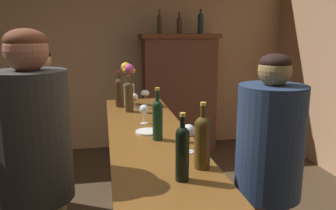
{
  "coord_description": "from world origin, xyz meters",
  "views": [
    {
      "loc": [
        -0.0,
        -1.91,
        1.68
      ],
      "look_at": [
        0.49,
        0.66,
        1.11
      ],
      "focal_mm": 36.15,
      "sensor_mm": 36.0,
      "label": 1
    }
  ],
  "objects": [
    {
      "name": "patron_in_navy",
      "position": [
        -0.55,
        1.29,
        0.84
      ],
      "size": [
        0.31,
        0.31,
        1.52
      ],
      "rotation": [
        0.0,
        0.0,
        -0.95
      ],
      "color": "#24302F",
      "rests_on": "ground"
    },
    {
      "name": "wine_bottle_rose",
      "position": [
        0.33,
        -0.52,
        1.16
      ],
      "size": [
        0.06,
        0.06,
        0.32
      ],
      "color": "black",
      "rests_on": "bar_counter"
    },
    {
      "name": "bartender",
      "position": [
        0.87,
        -0.31,
        0.85
      ],
      "size": [
        0.36,
        0.36,
        1.57
      ],
      "rotation": [
        0.0,
        0.0,
        3.16
      ],
      "color": "gray",
      "rests_on": "ground"
    },
    {
      "name": "wine_bottle_merlot",
      "position": [
        0.31,
        0.08,
        1.16
      ],
      "size": [
        0.06,
        0.06,
        0.33
      ],
      "color": "black",
      "rests_on": "bar_counter"
    },
    {
      "name": "wine_bottle_chardonnay",
      "position": [
        0.46,
        -0.4,
        1.16
      ],
      "size": [
        0.08,
        0.08,
        0.33
      ],
      "color": "#493312",
      "rests_on": "bar_counter"
    },
    {
      "name": "bar_counter",
      "position": [
        0.28,
        0.28,
        0.51
      ],
      "size": [
        0.53,
        2.27,
        1.02
      ],
      "color": "brown",
      "rests_on": "ground"
    },
    {
      "name": "display_bottle_left",
      "position": [
        0.76,
        2.67,
        1.79
      ],
      "size": [
        0.06,
        0.06,
        0.32
      ],
      "color": "#3F3317",
      "rests_on": "display_cabinet"
    },
    {
      "name": "display_bottle_center",
      "position": [
        1.33,
        2.67,
        1.8
      ],
      "size": [
        0.08,
        0.08,
        0.33
      ],
      "color": "#1C2F35",
      "rests_on": "display_cabinet"
    },
    {
      "name": "wine_glass_rear",
      "position": [
        0.36,
        1.1,
        1.12
      ],
      "size": [
        0.08,
        0.08,
        0.14
      ],
      "color": "white",
      "rests_on": "bar_counter"
    },
    {
      "name": "wine_glass_mid",
      "position": [
        0.26,
        1.01,
        1.11
      ],
      "size": [
        0.07,
        0.07,
        0.13
      ],
      "color": "white",
      "rests_on": "bar_counter"
    },
    {
      "name": "wall_back",
      "position": [
        0.0,
        3.0,
        1.38
      ],
      "size": [
        5.42,
        0.12,
        2.75
      ],
      "primitive_type": "cube",
      "color": "tan",
      "rests_on": "ground"
    },
    {
      "name": "patron_in_grey",
      "position": [
        -0.34,
        -0.28,
        0.93
      ],
      "size": [
        0.35,
        0.35,
        1.69
      ],
      "rotation": [
        0.0,
        0.0,
        0.39
      ],
      "color": "#A9A594",
      "rests_on": "ground"
    },
    {
      "name": "wine_bottle_syrah",
      "position": [
        0.13,
        1.09,
        1.16
      ],
      "size": [
        0.08,
        0.08,
        0.32
      ],
      "color": "#422A18",
      "rests_on": "bar_counter"
    },
    {
      "name": "cheese_plate",
      "position": [
        0.27,
        0.25,
        1.02
      ],
      "size": [
        0.16,
        0.16,
        0.01
      ],
      "primitive_type": "cylinder",
      "color": "white",
      "rests_on": "bar_counter"
    },
    {
      "name": "wine_glass_front",
      "position": [
        0.45,
        -0.17,
        1.13
      ],
      "size": [
        0.08,
        0.08,
        0.16
      ],
      "color": "white",
      "rests_on": "bar_counter"
    },
    {
      "name": "wine_bottle_malbec",
      "position": [
        0.2,
        0.88,
        1.16
      ],
      "size": [
        0.07,
        0.07,
        0.31
      ],
      "color": "#443218",
      "rests_on": "bar_counter"
    },
    {
      "name": "flower_arrangement",
      "position": [
        0.22,
        1.19,
        1.22
      ],
      "size": [
        0.13,
        0.15,
        0.39
      ],
      "color": "tan",
      "rests_on": "bar_counter"
    },
    {
      "name": "wine_glass_spare",
      "position": [
        0.28,
        0.48,
        1.12
      ],
      "size": [
        0.07,
        0.07,
        0.14
      ],
      "color": "white",
      "rests_on": "bar_counter"
    },
    {
      "name": "display_bottle_midleft",
      "position": [
        1.03,
        2.67,
        1.78
      ],
      "size": [
        0.07,
        0.07,
        0.3
      ],
      "color": "#4C2D1F",
      "rests_on": "display_cabinet"
    },
    {
      "name": "display_cabinet",
      "position": [
        1.03,
        2.67,
        0.86
      ],
      "size": [
        1.07,
        0.47,
        1.65
      ],
      "color": "brown",
      "rests_on": "ground"
    }
  ]
}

